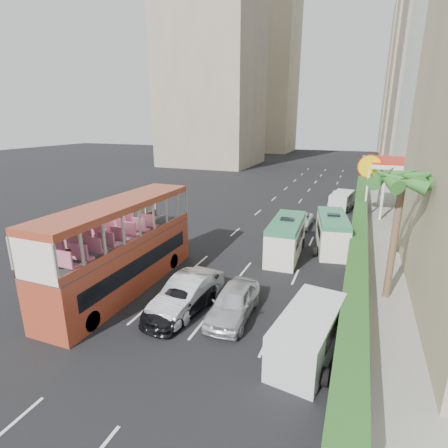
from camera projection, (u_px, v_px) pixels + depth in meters
The scene contains 19 objects.
ground_plane at pixel (223, 308), 17.87m from camera, with size 200.00×200.00×0.00m, color black.
double_decker_bus at pixel (122, 247), 19.23m from camera, with size 2.50×11.00×5.06m, color #993720.
car_silver_lane_a at pixel (188, 307), 17.93m from camera, with size 1.75×5.01×1.65m, color silver.
car_silver_lane_b at pixel (233, 316), 17.11m from camera, with size 1.82×4.53×1.54m, color silver.
car_black at pixel (181, 313), 17.36m from camera, with size 1.94×4.76×1.38m, color black.
van_asset at pixel (299, 226), 31.45m from camera, with size 1.93×4.18×1.16m, color silver.
minibus_near at pixel (286, 238), 24.38m from camera, with size 1.95×5.86×2.60m, color silver.
minibus_far at pixel (332, 232), 25.66m from camera, with size 1.91×5.74×2.54m, color silver.
panel_van_near at pixel (308, 334), 14.08m from camera, with size 1.92×4.79×1.92m, color silver.
panel_van_far at pixel (342, 201), 37.29m from camera, with size 1.79×4.47×1.79m, color silver.
sidewalk at pixel (388, 209), 37.01m from camera, with size 6.00×120.00×0.18m, color #99968C.
kerb_wall at pixel (359, 231), 28.00m from camera, with size 0.30×44.00×1.00m, color silver.
hedge at pixel (360, 221), 27.76m from camera, with size 1.10×44.00×0.70m, color #2D6626.
palm_tree at pixel (394, 240), 17.75m from camera, with size 0.36×0.36×6.40m, color brown.
shell_station at pixel (404, 189), 34.11m from camera, with size 6.50×8.00×5.50m, color silver.
tower_far_a at pixel (426, 60), 78.76m from camera, with size 14.00×14.00×44.00m, color tan.
tower_far_b at pixel (413, 80), 98.96m from camera, with size 14.00×14.00×40.00m, color gray.
tower_left_a at pixel (212, 29), 67.80m from camera, with size 18.00×18.00×52.00m, color gray.
tower_left_b at pixel (267, 69), 99.19m from camera, with size 16.00×16.00×46.00m, color tan.
Camera 1 is at (5.83, -14.77, 9.26)m, focal length 28.00 mm.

